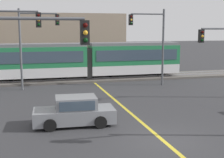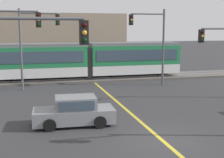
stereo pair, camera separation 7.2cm
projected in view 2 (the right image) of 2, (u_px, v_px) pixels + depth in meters
The scene contains 11 objects.
ground_plane at pixel (163, 141), 14.10m from camera, with size 200.00×200.00×0.00m, color #333335.
track_bed at pixel (91, 79), 30.83m from camera, with size 120.00×4.00×0.18m, color #56514C.
rail_near at pixel (92, 78), 30.12m from camera, with size 120.00×0.08×0.10m, color #939399.
rail_far at pixel (90, 76), 31.49m from camera, with size 120.00×0.08×0.10m, color #939399.
light_rail_tram at pixel (88, 59), 30.43m from camera, with size 18.50×2.64×3.43m.
lane_centre_line at pixel (122, 106), 20.38m from camera, with size 0.20×17.89×0.01m, color gold.
sedan_crossing at pixel (74, 112), 16.32m from camera, with size 4.29×2.09×1.52m.
traffic_light_near_left at pixel (23, 62), 11.14m from camera, with size 3.75×0.38×5.82m.
traffic_light_far_left at pixel (33, 37), 25.27m from camera, with size 3.25×0.38×6.58m.
traffic_light_far_right at pixel (153, 36), 26.98m from camera, with size 3.25×0.38×6.66m.
building_backdrop_far at pixel (57, 41), 39.74m from camera, with size 16.90×6.00×6.81m, color gray.
Camera 2 is at (-5.59, -12.46, 5.05)m, focal length 50.00 mm.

